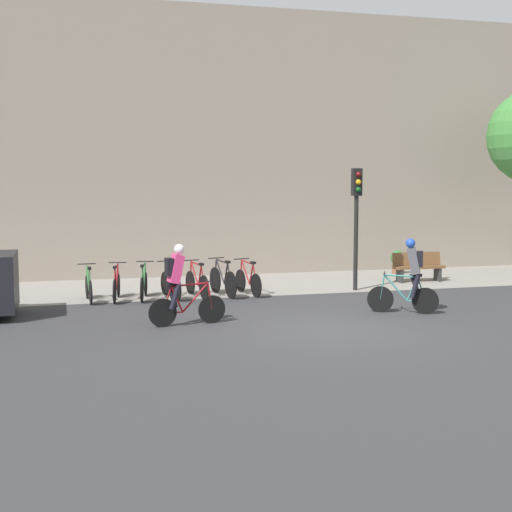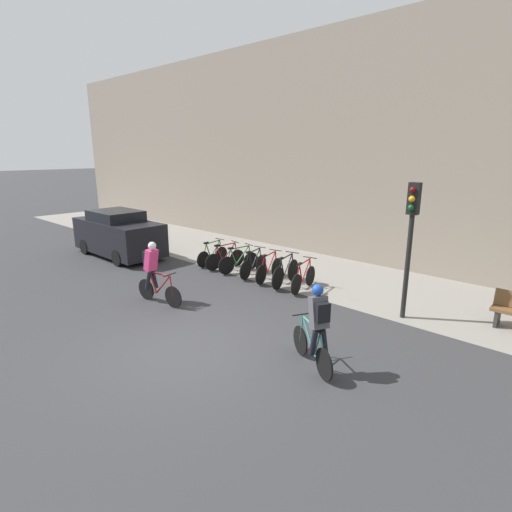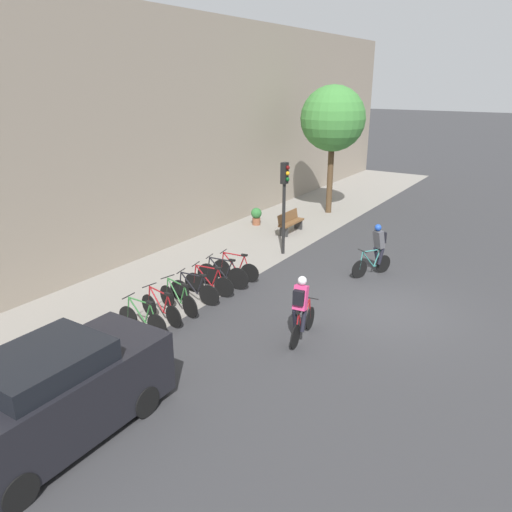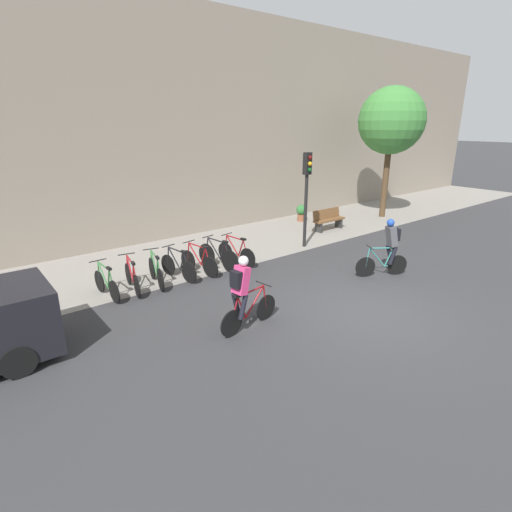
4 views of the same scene
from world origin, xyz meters
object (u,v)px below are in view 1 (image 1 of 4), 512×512
(parked_bike_3, at_px, (171,283))
(bench, at_px, (418,266))
(parked_bike_1, at_px, (117,285))
(parked_bike_5, at_px, (223,280))
(parked_bike_6, at_px, (248,280))
(cyclist_grey, at_px, (411,273))
(traffic_light_pole, at_px, (357,206))
(parked_bike_4, at_px, (197,282))
(cyclist_pink, at_px, (179,282))
(potted_plant, at_px, (398,261))
(parked_bike_2, at_px, (144,284))
(parked_bike_0, at_px, (89,287))

(parked_bike_3, height_order, bench, parked_bike_3)
(parked_bike_1, distance_m, parked_bike_5, 2.80)
(parked_bike_1, height_order, bench, parked_bike_1)
(parked_bike_5, xyz_separation_m, parked_bike_6, (0.70, -0.00, -0.03))
(cyclist_grey, height_order, parked_bike_3, cyclist_grey)
(traffic_light_pole, bearing_deg, parked_bike_5, 179.94)
(traffic_light_pole, bearing_deg, parked_bike_4, 179.96)
(cyclist_pink, height_order, bench, cyclist_pink)
(cyclist_pink, xyz_separation_m, bench, (8.12, 4.79, -0.48))
(cyclist_pink, height_order, traffic_light_pole, traffic_light_pole)
(cyclist_grey, bearing_deg, potted_plant, 66.01)
(cyclist_pink, relative_size, bench, 1.09)
(parked_bike_1, bearing_deg, traffic_light_pole, -0.02)
(cyclist_grey, xyz_separation_m, parked_bike_2, (-5.76, 3.65, -0.56))
(parked_bike_5, relative_size, traffic_light_pole, 0.51)
(parked_bike_3, xyz_separation_m, potted_plant, (8.00, 2.98, 0.05))
(parked_bike_2, height_order, bench, parked_bike_2)
(parked_bike_1, height_order, parked_bike_2, parked_bike_2)
(parked_bike_0, xyz_separation_m, parked_bike_4, (2.80, 0.00, 0.01))
(cyclist_pink, height_order, cyclist_grey, cyclist_grey)
(parked_bike_6, height_order, bench, parked_bike_6)
(parked_bike_0, height_order, parked_bike_1, parked_bike_1)
(bench, xyz_separation_m, potted_plant, (0.24, 1.87, -0.03))
(parked_bike_3, xyz_separation_m, parked_bike_6, (2.10, -0.00, -0.00))
(parked_bike_1, relative_size, parked_bike_5, 0.96)
(cyclist_pink, relative_size, potted_plant, 2.24)
(parked_bike_2, bearing_deg, parked_bike_4, 0.01)
(cyclist_grey, relative_size, parked_bike_0, 1.12)
(parked_bike_3, bearing_deg, potted_plant, 20.44)
(cyclist_grey, bearing_deg, parked_bike_3, 144.17)
(parked_bike_2, xyz_separation_m, parked_bike_5, (2.10, 0.00, 0.03))
(cyclist_grey, bearing_deg, traffic_light_pole, 87.27)
(parked_bike_1, xyz_separation_m, parked_bike_2, (0.70, 0.00, 0.01))
(parked_bike_0, bearing_deg, bench, 6.42)
(parked_bike_6, xyz_separation_m, traffic_light_pole, (3.13, -0.00, 1.99))
(parked_bike_5, xyz_separation_m, potted_plant, (6.60, 2.98, 0.02))
(parked_bike_2, xyz_separation_m, parked_bike_6, (2.80, 0.00, -0.00))
(parked_bike_2, relative_size, parked_bike_5, 0.95)
(parked_bike_3, bearing_deg, parked_bike_1, -179.95)
(cyclist_grey, distance_m, parked_bike_4, 5.71)
(parked_bike_0, distance_m, traffic_light_pole, 7.60)
(parked_bike_0, height_order, traffic_light_pole, traffic_light_pole)
(cyclist_grey, bearing_deg, parked_bike_2, 147.63)
(parked_bike_6, height_order, traffic_light_pole, traffic_light_pole)
(parked_bike_3, bearing_deg, parked_bike_2, -179.95)
(cyclist_grey, distance_m, parked_bike_0, 8.05)
(parked_bike_3, relative_size, parked_bike_4, 0.98)
(parked_bike_1, bearing_deg, parked_bike_3, 0.05)
(parked_bike_0, bearing_deg, parked_bike_2, -0.01)
(parked_bike_4, xyz_separation_m, traffic_light_pole, (4.53, -0.00, 1.99))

